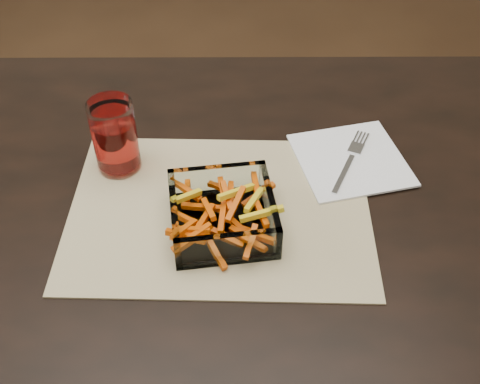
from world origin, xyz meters
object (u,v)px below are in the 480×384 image
at_px(dining_table, 202,258).
at_px(glass_bowl, 223,215).
at_px(fork, 351,159).
at_px(tumbler, 115,139).

height_order(dining_table, glass_bowl, glass_bowl).
xyz_separation_m(dining_table, fork, (0.24, 0.13, 0.10)).
xyz_separation_m(dining_table, glass_bowl, (0.04, -0.02, 0.11)).
height_order(dining_table, fork, fork).
xyz_separation_m(glass_bowl, tumbler, (-0.17, 0.13, 0.03)).
relative_size(glass_bowl, tumbler, 1.34).
height_order(glass_bowl, fork, glass_bowl).
bearing_deg(glass_bowl, tumbler, 141.52).
bearing_deg(fork, glass_bowl, -120.75).
height_order(dining_table, tumbler, tumbler).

